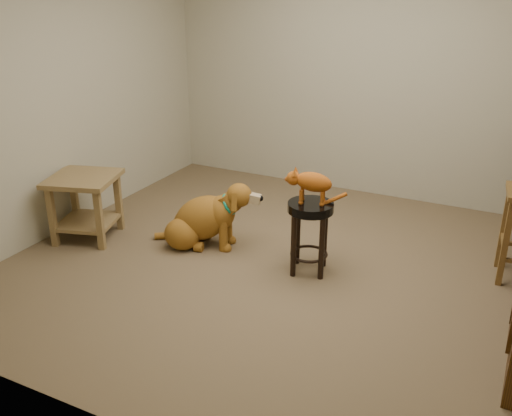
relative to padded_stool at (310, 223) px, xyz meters
The scene contains 6 objects.
floor 0.44m from the padded_stool, 156.81° to the right, with size 4.50×4.00×0.01m, color brown.
room_shell 1.26m from the padded_stool, 156.81° to the right, with size 4.54×4.04×2.62m.
padded_stool is the anchor object (origin of this frame).
side_table 2.05m from the padded_stool, behind, with size 0.71×0.71×0.59m.
golden_retriever 1.02m from the padded_stool, behind, with size 0.99×0.56×0.64m.
tabby_kitten 0.34m from the padded_stool, behind, with size 0.45×0.27×0.30m.
Camera 1 is at (1.55, -3.79, 2.23)m, focal length 40.00 mm.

